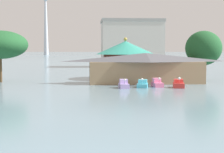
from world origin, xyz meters
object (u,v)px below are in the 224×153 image
Objects in this scene: pedal_boat_cyan at (143,84)px; boathouse at (146,67)px; pedal_boat_red at (179,84)px; distant_broadcast_tower at (46,5)px; shoreline_tree_tall_left at (0,45)px; pedal_boat_lavender at (124,85)px; background_building_block at (132,43)px; green_roof_pavilion at (125,57)px; pedal_boat_pink at (157,83)px; shoreline_tree_right at (204,48)px.

pedal_boat_cyan is 7.47m from boathouse.
distant_broadcast_tower reaches higher than pedal_boat_red.
shoreline_tree_tall_left is at bearing 172.14° from boathouse.
background_building_block reaches higher than pedal_boat_lavender.
green_roof_pavilion is 50.08m from background_building_block.
shoreline_tree_tall_left is at bearing -99.50° from pedal_boat_cyan.
pedal_boat_pink is 16.13m from green_roof_pavilion.
distant_broadcast_tower is at bearing 94.99° from shoreline_tree_tall_left.
pedal_boat_lavender is at bearing -98.66° from background_building_block.
green_roof_pavilion reaches higher than pedal_boat_cyan.
pedal_boat_lavender is at bearing -82.00° from distant_broadcast_tower.
pedal_boat_pink is at bearing -19.98° from shoreline_tree_tall_left.
background_building_block is at bearing -78.53° from distant_broadcast_tower.
pedal_boat_cyan is 0.02× the size of distant_broadcast_tower.
boathouse is at bearing -176.75° from pedal_boat_pink.
boathouse is at bearing -95.24° from background_building_block.
shoreline_tree_right is (11.05, 10.48, 5.59)m from pedal_boat_pink.
background_building_block is (7.06, 65.48, 7.56)m from pedal_boat_cyan.
shoreline_tree_right is at bearing -79.21° from distant_broadcast_tower.
green_roof_pavilion is at bearing -99.08° from background_building_block.
distant_broadcast_tower reaches higher than background_building_block.
pedal_boat_lavender is 17.48m from green_roof_pavilion.
background_building_block is (31.06, 55.03, 1.32)m from shoreline_tree_tall_left.
background_building_block reaches higher than green_roof_pavilion.
boathouse reaches higher than pedal_boat_pink.
shoreline_tree_tall_left reaches higher than pedal_boat_cyan.
shoreline_tree_tall_left reaches higher than boathouse.
green_roof_pavilion is at bearing -81.29° from distant_broadcast_tower.
distant_broadcast_tower reaches higher than pedal_boat_pink.
pedal_boat_red is 0.25× the size of green_roof_pavilion.
boathouse is at bearing 145.59° from pedal_boat_lavender.
pedal_boat_lavender is 0.87× the size of pedal_boat_red.
boathouse is 9.72m from green_roof_pavilion.
shoreline_tree_right reaches higher than boathouse.
pedal_boat_red is 0.02× the size of distant_broadcast_tower.
pedal_boat_red is at bearing -80.74° from distant_broadcast_tower.
pedal_boat_pink reaches higher than pedal_boat_lavender.
boathouse is 1.02× the size of background_building_block.
pedal_boat_red is at bearing -63.64° from boathouse.
shoreline_tree_tall_left is at bearing -85.01° from distant_broadcast_tower.
shoreline_tree_tall_left reaches higher than pedal_boat_red.
distant_broadcast_tower reaches higher than shoreline_tree_right.
pedal_boat_cyan is 0.25× the size of green_roof_pavilion.
pedal_boat_red is 15.54m from shoreline_tree_right.
shoreline_tree_right is at bearing 123.34° from pedal_boat_lavender.
distant_broadcast_tower is (-69.44, 364.50, 53.92)m from shoreline_tree_right.
green_roof_pavilion is 23.99m from shoreline_tree_tall_left.
pedal_boat_lavender is at bearing -77.93° from pedal_boat_pink.
green_roof_pavilion is (-6.32, 16.93, 3.79)m from pedal_boat_red.
shoreline_tree_tall_left is 370.61m from distant_broadcast_tower.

